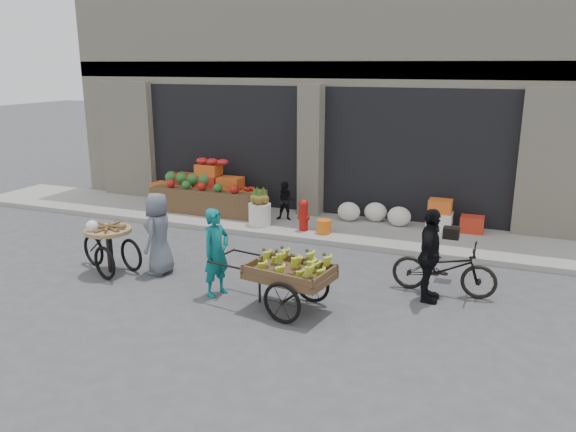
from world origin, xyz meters
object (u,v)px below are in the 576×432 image
at_px(pineapple_bin, 260,214).
at_px(vendor_grey, 159,234).
at_px(seated_person, 285,201).
at_px(bicycle, 444,268).
at_px(tricycle_cart, 109,243).
at_px(cyclist, 430,256).
at_px(fire_hydrant, 304,214).
at_px(banana_cart, 287,270).
at_px(vendor_woman, 216,252).
at_px(orange_bucket, 324,227).

height_order(pineapple_bin, vendor_grey, vendor_grey).
distance_m(seated_person, vendor_grey, 3.96).
bearing_deg(bicycle, tricycle_cart, 102.71).
bearing_deg(bicycle, cyclist, 153.96).
xyz_separation_m(fire_hydrant, seated_person, (-0.70, 0.65, 0.08)).
bearing_deg(banana_cart, vendor_woman, -175.84).
bearing_deg(vendor_woman, fire_hydrant, 13.25).
distance_m(seated_person, cyclist, 5.05).
bearing_deg(vendor_grey, bicycle, 93.44).
relative_size(fire_hydrant, tricycle_cart, 0.49).
xyz_separation_m(fire_hydrant, vendor_woman, (-0.16, -3.70, 0.24)).
distance_m(pineapple_bin, cyclist, 5.02).
bearing_deg(vendor_woman, seated_person, 22.82).
bearing_deg(bicycle, banana_cart, 126.34).
height_order(banana_cart, cyclist, cyclist).
xyz_separation_m(seated_person, vendor_woman, (0.54, -4.35, 0.16)).
xyz_separation_m(pineapple_bin, seated_person, (0.40, 0.60, 0.21)).
bearing_deg(bicycle, pineapple_bin, 63.23).
xyz_separation_m(pineapple_bin, vendor_grey, (-0.53, -3.25, 0.39)).
bearing_deg(seated_person, orange_bucket, -40.26).
bearing_deg(seated_person, cyclist, -50.63).
height_order(vendor_woman, vendor_grey, vendor_grey).
height_order(vendor_grey, bicycle, vendor_grey).
distance_m(banana_cart, vendor_woman, 1.31).
bearing_deg(tricycle_cart, bicycle, 29.72).
height_order(pineapple_bin, bicycle, bicycle).
height_order(orange_bucket, seated_person, seated_person).
distance_m(pineapple_bin, vendor_woman, 3.88).
bearing_deg(tricycle_cart, vendor_woman, 12.70).
bearing_deg(seated_person, vendor_grey, -113.53).
bearing_deg(fire_hydrant, bicycle, -33.88).
bearing_deg(tricycle_cart, orange_bucket, 66.35).
height_order(seated_person, banana_cart, seated_person).
height_order(banana_cart, vendor_grey, vendor_grey).
distance_m(fire_hydrant, orange_bucket, 0.55).
bearing_deg(seated_person, banana_cart, -77.59).
relative_size(pineapple_bin, banana_cart, 0.23).
xyz_separation_m(banana_cart, vendor_grey, (-2.77, 0.62, 0.09)).
bearing_deg(fire_hydrant, cyclist, -40.11).
distance_m(orange_bucket, banana_cart, 3.84).
bearing_deg(fire_hydrant, seated_person, 137.12).
bearing_deg(seated_person, bicycle, -45.61).
relative_size(banana_cart, vendor_woman, 1.55).
height_order(fire_hydrant, seated_person, seated_person).
height_order(orange_bucket, vendor_grey, vendor_grey).
height_order(seated_person, vendor_grey, vendor_grey).
bearing_deg(banana_cart, cyclist, 40.00).
xyz_separation_m(pineapple_bin, fire_hydrant, (1.10, -0.05, 0.13)).
xyz_separation_m(vendor_grey, cyclist, (4.75, 0.56, 0.01)).
bearing_deg(seated_person, pineapple_bin, -133.69).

